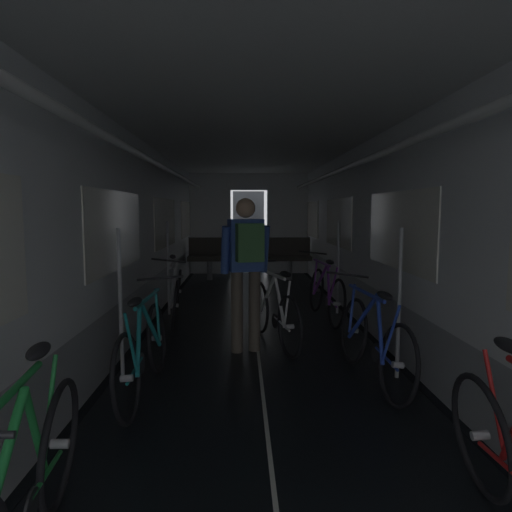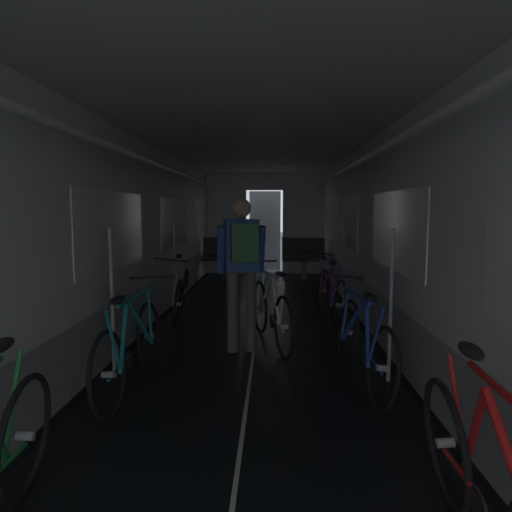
{
  "view_description": "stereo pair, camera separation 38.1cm",
  "coord_description": "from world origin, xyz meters",
  "px_view_note": "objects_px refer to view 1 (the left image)",
  "views": [
    {
      "loc": [
        -0.17,
        -1.85,
        1.55
      ],
      "look_at": [
        0.0,
        3.58,
        0.99
      ],
      "focal_mm": 31.02,
      "sensor_mm": 36.0,
      "label": 1
    },
    {
      "loc": [
        0.21,
        -1.85,
        1.55
      ],
      "look_at": [
        0.0,
        3.58,
        0.99
      ],
      "focal_mm": 31.02,
      "sensor_mm": 36.0,
      "label": 2
    }
  ],
  "objects_px": {
    "bicycle_blue": "(373,341)",
    "bicycle_purple": "(326,293)",
    "bicycle_silver": "(176,294)",
    "bicycle_green": "(24,496)",
    "bicycle_teal": "(144,350)",
    "bench_seat_far_left": "(210,254)",
    "person_cyclist_aisle": "(246,260)",
    "bicycle_white_in_aisle": "(273,312)",
    "bench_seat_far_right": "(289,254)"
  },
  "relations": [
    {
      "from": "bicycle_blue",
      "to": "bicycle_teal",
      "type": "bearing_deg",
      "value": -173.84
    },
    {
      "from": "bench_seat_far_left",
      "to": "bicycle_silver",
      "type": "height_order",
      "value": "same"
    },
    {
      "from": "bicycle_blue",
      "to": "bicycle_purple",
      "type": "height_order",
      "value": "bicycle_blue"
    },
    {
      "from": "bench_seat_far_right",
      "to": "bicycle_green",
      "type": "distance_m",
      "value": 8.42
    },
    {
      "from": "bicycle_green",
      "to": "person_cyclist_aisle",
      "type": "xyz_separation_m",
      "value": [
        0.95,
        3.01,
        0.63
      ]
    },
    {
      "from": "bench_seat_far_left",
      "to": "bicycle_white_in_aisle",
      "type": "xyz_separation_m",
      "value": [
        1.09,
        -4.91,
        -0.18
      ]
    },
    {
      "from": "bicycle_purple",
      "to": "bicycle_teal",
      "type": "distance_m",
      "value": 3.23
    },
    {
      "from": "bicycle_purple",
      "to": "bicycle_teal",
      "type": "relative_size",
      "value": 1.0
    },
    {
      "from": "bench_seat_far_left",
      "to": "bench_seat_far_right",
      "type": "bearing_deg",
      "value": 0.0
    },
    {
      "from": "bench_seat_far_left",
      "to": "bicycle_teal",
      "type": "height_order",
      "value": "bench_seat_far_left"
    },
    {
      "from": "person_cyclist_aisle",
      "to": "bicycle_blue",
      "type": "bearing_deg",
      "value": -38.06
    },
    {
      "from": "bicycle_silver",
      "to": "bicycle_blue",
      "type": "relative_size",
      "value": 1.0
    },
    {
      "from": "bench_seat_far_right",
      "to": "bicycle_blue",
      "type": "distance_m",
      "value": 6.07
    },
    {
      "from": "bicycle_blue",
      "to": "bicycle_purple",
      "type": "distance_m",
      "value": 2.31
    },
    {
      "from": "bench_seat_far_left",
      "to": "bicycle_silver",
      "type": "xyz_separation_m",
      "value": [
        -0.2,
        -3.76,
        -0.19
      ]
    },
    {
      "from": "bicycle_silver",
      "to": "bicycle_green",
      "type": "bearing_deg",
      "value": -89.69
    },
    {
      "from": "bicycle_blue",
      "to": "bicycle_teal",
      "type": "height_order",
      "value": "bicycle_blue"
    },
    {
      "from": "bench_seat_far_left",
      "to": "bicycle_teal",
      "type": "distance_m",
      "value": 6.28
    },
    {
      "from": "bicycle_teal",
      "to": "bicycle_blue",
      "type": "bearing_deg",
      "value": 6.16
    },
    {
      "from": "bicycle_blue",
      "to": "bicycle_teal",
      "type": "xyz_separation_m",
      "value": [
        -2.01,
        -0.22,
        0.0
      ]
    },
    {
      "from": "bicycle_purple",
      "to": "person_cyclist_aisle",
      "type": "xyz_separation_m",
      "value": [
        -1.14,
        -1.42,
        0.63
      ]
    },
    {
      "from": "bicycle_teal",
      "to": "person_cyclist_aisle",
      "type": "distance_m",
      "value": 1.55
    },
    {
      "from": "bicycle_blue",
      "to": "bicycle_purple",
      "type": "relative_size",
      "value": 1.0
    },
    {
      "from": "person_cyclist_aisle",
      "to": "bicycle_white_in_aisle",
      "type": "distance_m",
      "value": 0.75
    },
    {
      "from": "bicycle_silver",
      "to": "bicycle_white_in_aisle",
      "type": "xyz_separation_m",
      "value": [
        1.29,
        -1.15,
        0.0
      ]
    },
    {
      "from": "bicycle_teal",
      "to": "bicycle_white_in_aisle",
      "type": "xyz_separation_m",
      "value": [
        1.19,
        1.37,
        0.0
      ]
    },
    {
      "from": "bicycle_white_in_aisle",
      "to": "bench_seat_far_right",
      "type": "bearing_deg",
      "value": 81.77
    },
    {
      "from": "bench_seat_far_left",
      "to": "bicycle_silver",
      "type": "distance_m",
      "value": 3.77
    },
    {
      "from": "bicycle_blue",
      "to": "bicycle_teal",
      "type": "relative_size",
      "value": 1.0
    },
    {
      "from": "bicycle_purple",
      "to": "bicycle_teal",
      "type": "xyz_separation_m",
      "value": [
        -2.02,
        -2.53,
        0.0
      ]
    },
    {
      "from": "bench_seat_far_right",
      "to": "bicycle_teal",
      "type": "relative_size",
      "value": 0.58
    },
    {
      "from": "bench_seat_far_right",
      "to": "bicycle_blue",
      "type": "height_order",
      "value": "bicycle_blue"
    },
    {
      "from": "bicycle_green",
      "to": "bicycle_teal",
      "type": "xyz_separation_m",
      "value": [
        0.07,
        1.91,
        -0.0
      ]
    },
    {
      "from": "bicycle_silver",
      "to": "bicycle_teal",
      "type": "distance_m",
      "value": 2.53
    },
    {
      "from": "bicycle_purple",
      "to": "bench_seat_far_right",
      "type": "bearing_deg",
      "value": 91.82
    },
    {
      "from": "bicycle_green",
      "to": "person_cyclist_aisle",
      "type": "height_order",
      "value": "person_cyclist_aisle"
    },
    {
      "from": "bicycle_silver",
      "to": "bicycle_purple",
      "type": "bearing_deg",
      "value": 0.06
    },
    {
      "from": "bicycle_purple",
      "to": "person_cyclist_aisle",
      "type": "height_order",
      "value": "person_cyclist_aisle"
    },
    {
      "from": "bench_seat_far_left",
      "to": "person_cyclist_aisle",
      "type": "xyz_separation_m",
      "value": [
        0.78,
        -5.17,
        0.45
      ]
    },
    {
      "from": "bench_seat_far_left",
      "to": "bicycle_teal",
      "type": "xyz_separation_m",
      "value": [
        -0.1,
        -6.28,
        -0.18
      ]
    },
    {
      "from": "bench_seat_far_left",
      "to": "bicycle_purple",
      "type": "relative_size",
      "value": 0.58
    },
    {
      "from": "bench_seat_far_left",
      "to": "bicycle_blue",
      "type": "bearing_deg",
      "value": -72.51
    },
    {
      "from": "bench_seat_far_left",
      "to": "bench_seat_far_right",
      "type": "distance_m",
      "value": 1.8
    },
    {
      "from": "bicycle_blue",
      "to": "bicycle_white_in_aisle",
      "type": "height_order",
      "value": "bicycle_blue"
    },
    {
      "from": "bicycle_silver",
      "to": "bicycle_teal",
      "type": "height_order",
      "value": "bicycle_silver"
    },
    {
      "from": "bicycle_green",
      "to": "bicycle_white_in_aisle",
      "type": "relative_size",
      "value": 1.03
    },
    {
      "from": "bench_seat_far_right",
      "to": "bicycle_blue",
      "type": "relative_size",
      "value": 0.58
    },
    {
      "from": "bicycle_silver",
      "to": "bicycle_white_in_aisle",
      "type": "relative_size",
      "value": 1.04
    },
    {
      "from": "bicycle_purple",
      "to": "person_cyclist_aisle",
      "type": "bearing_deg",
      "value": -128.88
    },
    {
      "from": "bench_seat_far_left",
      "to": "bicycle_white_in_aisle",
      "type": "bearing_deg",
      "value": -77.47
    }
  ]
}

